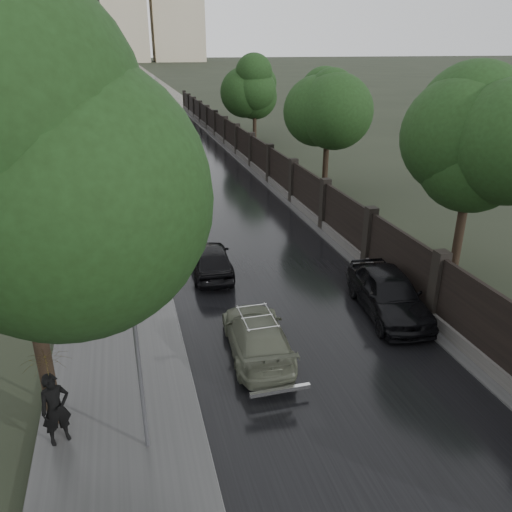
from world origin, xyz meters
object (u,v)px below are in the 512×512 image
object	(u,v)px
tree_left_far	(76,103)
lamp_post	(138,357)
tree_right_b	(328,114)
hatchback_left	(211,259)
traffic_light	(138,155)
volga_sedan	(257,336)
pedestrian_umbrella	(48,373)
tree_right_c	(255,91)
tree_right_a	(472,160)
tree_left_near	(8,179)
car_right_near	(389,293)

from	to	relation	value
tree_left_far	lamp_post	xyz separation A→B (m)	(2.60, -28.50, -2.57)
tree_right_b	hatchback_left	size ratio (longest dim) A/B	1.73
traffic_light	volga_sedan	size ratio (longest dim) A/B	0.91
pedestrian_umbrella	traffic_light	bearing A→B (deg)	59.29
traffic_light	hatchback_left	xyz separation A→B (m)	(2.17, -14.04, -1.71)
tree_right_c	hatchback_left	xyz separation A→B (m)	(-9.63, -29.04, -4.26)
volga_sedan	tree_left_far	bearing A→B (deg)	-72.23
tree_left_far	hatchback_left	size ratio (longest dim) A/B	1.82
tree_right_a	hatchback_left	distance (m)	10.94
volga_sedan	tree_right_b	bearing A→B (deg)	-114.43
traffic_light	volga_sedan	distance (m)	20.44
traffic_light	hatchback_left	size ratio (longest dim) A/B	0.98
tree_left_near	lamp_post	bearing A→B (deg)	-34.29
tree_right_c	lamp_post	size ratio (longest dim) A/B	1.37
tree_left_far	car_right_near	world-z (taller)	tree_left_far
pedestrian_umbrella	volga_sedan	bearing A→B (deg)	1.68
tree_left_far	hatchback_left	distance (m)	20.44
tree_right_b	traffic_light	distance (m)	12.44
tree_left_near	lamp_post	size ratio (longest dim) A/B	1.79
hatchback_left	pedestrian_umbrella	distance (m)	10.30
volga_sedan	pedestrian_umbrella	size ratio (longest dim) A/B	1.49
tree_left_far	tree_right_a	world-z (taller)	tree_left_far
lamp_post	tree_left_near	bearing A→B (deg)	145.71
car_right_near	lamp_post	bearing A→B (deg)	-145.98
tree_right_a	traffic_light	world-z (taller)	tree_right_a
lamp_post	car_right_near	world-z (taller)	lamp_post
car_right_near	pedestrian_umbrella	size ratio (longest dim) A/B	1.62
lamp_post	volga_sedan	distance (m)	5.28
traffic_light	volga_sedan	bearing A→B (deg)	-82.95
tree_right_a	pedestrian_umbrella	distance (m)	16.23
tree_right_a	lamp_post	xyz separation A→B (m)	(-12.90, -6.50, -2.28)
tree_right_c	volga_sedan	distance (m)	36.67
tree_left_near	car_right_near	xyz separation A→B (m)	(11.00, 3.03, -5.61)
tree_left_near	traffic_light	world-z (taller)	tree_left_near
car_right_near	pedestrian_umbrella	xyz separation A→B (m)	(-10.80, -3.81, 1.31)
tree_left_far	volga_sedan	xyz separation A→B (m)	(6.20, -25.21, -4.61)
tree_left_near	car_right_near	distance (m)	12.71
tree_left_far	tree_right_b	distance (m)	17.45
tree_left_far	tree_right_c	xyz separation A→B (m)	(15.50, 10.00, -0.29)
tree_right_a	tree_right_b	xyz separation A→B (m)	(0.00, 14.00, 0.00)
tree_right_b	traffic_light	world-z (taller)	tree_right_b
tree_left_near	tree_left_far	xyz separation A→B (m)	(-0.40, 27.00, -1.18)
tree_right_a	car_right_near	bearing A→B (deg)	-154.31
car_right_near	traffic_light	bearing A→B (deg)	118.89
hatchback_left	lamp_post	bearing A→B (deg)	74.57
volga_sedan	car_right_near	distance (m)	5.35
hatchback_left	car_right_near	size ratio (longest dim) A/B	0.85
tree_right_a	hatchback_left	world-z (taller)	tree_right_a
volga_sedan	hatchback_left	world-z (taller)	hatchback_left
traffic_light	hatchback_left	bearing A→B (deg)	-81.22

